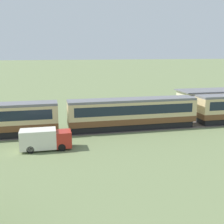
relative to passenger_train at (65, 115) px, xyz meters
name	(u,v)px	position (x,y,z in m)	size (l,w,h in m)	color
ground_plane	(118,129)	(7.12, 0.08, -2.33)	(600.00, 600.00, 0.00)	#707F51
passenger_train	(65,115)	(0.00, 0.00, 0.00)	(74.52, 3.05, 4.20)	brown
station_building	(207,100)	(26.10, 9.30, -0.49)	(10.52, 6.83, 3.61)	beige
delivery_truck_red	(45,139)	(-2.54, -5.96, -1.14)	(5.45, 2.04, 2.28)	#B2281E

